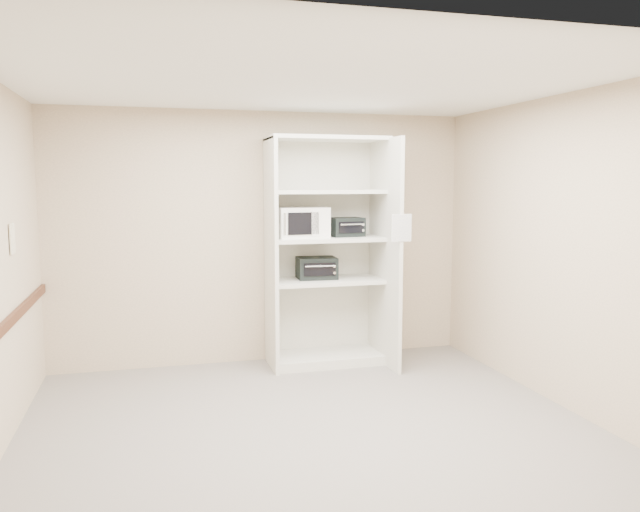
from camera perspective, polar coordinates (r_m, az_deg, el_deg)
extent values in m
cube|color=slate|center=(5.17, -0.98, -15.37)|extent=(4.50, 4.00, 0.01)
cube|color=white|center=(4.85, -1.04, 15.69)|extent=(4.50, 4.00, 0.01)
cube|color=beige|center=(6.77, -5.16, 1.67)|extent=(4.50, 0.02, 2.70)
cube|color=beige|center=(2.95, 8.58, -4.96)|extent=(4.50, 0.02, 2.70)
cube|color=beige|center=(5.80, 21.08, 0.39)|extent=(0.02, 4.00, 2.70)
cube|color=silver|center=(6.48, -4.48, 0.11)|extent=(0.04, 0.60, 2.40)
cube|color=silver|center=(6.66, 5.95, 0.28)|extent=(0.04, 0.90, 2.40)
cube|color=silver|center=(6.91, -0.06, 0.54)|extent=(1.24, 0.02, 2.40)
cube|color=silver|center=(6.86, 0.57, -9.30)|extent=(1.16, 0.56, 0.10)
cube|color=silver|center=(6.67, 0.58, -2.27)|extent=(1.16, 0.56, 0.04)
cube|color=silver|center=(6.62, 0.59, 1.58)|extent=(1.16, 0.56, 0.04)
cube|color=silver|center=(6.59, 0.59, 5.91)|extent=(1.16, 0.56, 0.04)
cube|color=silver|center=(6.61, 0.60, 10.68)|extent=(1.24, 0.60, 0.04)
cube|color=white|center=(6.58, -1.77, 3.10)|extent=(0.55, 0.43, 0.32)
cube|color=black|center=(6.70, 2.39, 2.67)|extent=(0.38, 0.30, 0.20)
cube|color=black|center=(6.68, -0.31, -1.10)|extent=(0.43, 0.34, 0.23)
cube|color=white|center=(6.21, 7.47, 2.56)|extent=(0.21, 0.02, 0.27)
cube|color=white|center=(5.50, -26.31, 1.44)|extent=(0.01, 0.17, 0.24)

